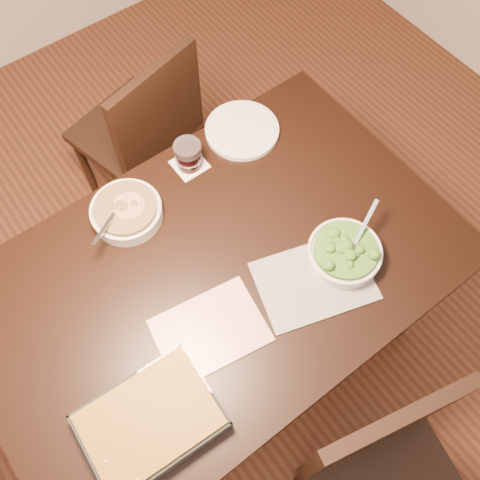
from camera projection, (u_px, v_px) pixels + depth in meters
The scene contains 12 objects.
ground at pixel (224, 347), 2.20m from camera, with size 4.00×4.00×0.00m, color #451F13.
table at pixel (218, 284), 1.62m from camera, with size 1.40×0.90×0.75m.
magazine_a at pixel (210, 330), 1.45m from camera, with size 0.29×0.21×0.01m, color #BB3542.
magazine_b at pixel (314, 281), 1.51m from camera, with size 0.32×0.23×0.01m, color #222329.
coaster at pixel (190, 164), 1.70m from camera, with size 0.10×0.10×0.00m, color white.
stew_bowl at pixel (126, 211), 1.59m from camera, with size 0.22×0.22×0.08m.
broccoli_bowl at pixel (344, 253), 1.53m from camera, with size 0.23×0.21×0.08m.
baking_dish at pixel (150, 421), 1.31m from camera, with size 0.34×0.26×0.06m.
wine_tumbler at pixel (188, 155), 1.66m from camera, with size 0.09×0.09×0.10m.
dinner_plate at pixel (242, 130), 1.76m from camera, with size 0.24×0.24×0.02m, color silver.
chair_near at pixel (387, 479), 1.50m from camera, with size 0.50×0.50×0.90m.
chair_far at pixel (145, 131), 2.10m from camera, with size 0.49×0.49×0.87m.
Camera 1 is at (-0.33, -0.55, 2.15)m, focal length 40.00 mm.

